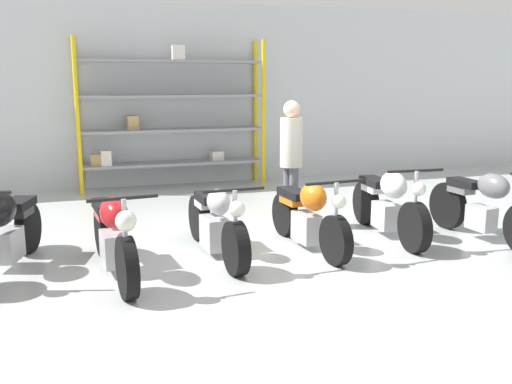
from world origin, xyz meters
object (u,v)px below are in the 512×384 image
object	(u,v)px
motorcycle_black	(5,229)
motorcycle_grey	(485,206)
motorcycle_silver	(216,223)
motorcycle_orange	(308,215)
motorcycle_red	(113,234)
person_browsing	(291,153)
motorcycle_white	(388,204)
shelving_rack	(169,115)

from	to	relation	value
motorcycle_black	motorcycle_grey	size ratio (longest dim) A/B	0.92
motorcycle_black	motorcycle_silver	size ratio (longest dim) A/B	0.91
motorcycle_orange	motorcycle_grey	xyz separation A→B (m)	(2.37, -0.39, 0.04)
motorcycle_black	motorcycle_red	size ratio (longest dim) A/B	0.90
person_browsing	motorcycle_silver	bearing A→B (deg)	28.75
motorcycle_silver	motorcycle_grey	xyz separation A→B (m)	(3.55, -0.46, 0.07)
motorcycle_silver	motorcycle_white	bearing A→B (deg)	89.13
shelving_rack	motorcycle_silver	size ratio (longest dim) A/B	1.72
motorcycle_silver	person_browsing	size ratio (longest dim) A/B	1.16
motorcycle_black	motorcycle_silver	distance (m)	2.39
motorcycle_red	motorcycle_silver	size ratio (longest dim) A/B	1.01
motorcycle_red	motorcycle_silver	xyz separation A→B (m)	(1.23, 0.35, -0.06)
motorcycle_white	motorcycle_grey	distance (m)	1.25
motorcycle_black	shelving_rack	bearing A→B (deg)	165.58
person_browsing	motorcycle_grey	bearing A→B (deg)	137.81
person_browsing	motorcycle_orange	bearing A→B (deg)	72.35
person_browsing	motorcycle_white	bearing A→B (deg)	131.35
motorcycle_red	motorcycle_grey	size ratio (longest dim) A/B	1.02
motorcycle_red	person_browsing	distance (m)	3.00
motorcycle_black	motorcycle_red	xyz separation A→B (m)	(1.15, -0.52, -0.02)
motorcycle_red	motorcycle_white	bearing A→B (deg)	91.13
motorcycle_orange	motorcycle_white	xyz separation A→B (m)	(1.25, 0.18, 0.03)
motorcycle_black	motorcycle_red	bearing A→B (deg)	81.15
motorcycle_black	motorcycle_orange	xyz separation A→B (m)	(3.56, -0.24, -0.05)
shelving_rack	motorcycle_red	xyz separation A→B (m)	(-1.43, -4.97, -0.96)
motorcycle_grey	motorcycle_white	bearing A→B (deg)	-121.15
motorcycle_red	motorcycle_silver	distance (m)	1.28
shelving_rack	motorcycle_orange	xyz separation A→B (m)	(0.99, -4.69, -0.99)
shelving_rack	motorcycle_black	size ratio (longest dim) A/B	1.89
motorcycle_red	motorcycle_silver	world-z (taller)	motorcycle_red
motorcycle_orange	motorcycle_white	size ratio (longest dim) A/B	0.95
motorcycle_silver	motorcycle_white	world-z (taller)	motorcycle_white
motorcycle_orange	motorcycle_black	bearing A→B (deg)	-98.91
motorcycle_white	motorcycle_black	bearing A→B (deg)	-87.05
motorcycle_black	motorcycle_grey	xyz separation A→B (m)	(5.93, -0.63, -0.01)
motorcycle_silver	motorcycle_red	bearing A→B (deg)	-77.74
motorcycle_orange	person_browsing	bearing A→B (deg)	165.45
motorcycle_grey	motorcycle_red	bearing A→B (deg)	-95.63
motorcycle_black	motorcycle_red	distance (m)	1.26
motorcycle_red	motorcycle_black	bearing A→B (deg)	-120.45
shelving_rack	motorcycle_black	distance (m)	5.22
motorcycle_silver	motorcycle_black	bearing A→B (deg)	-97.65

